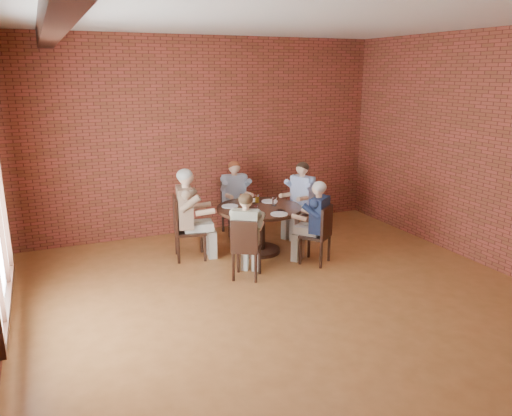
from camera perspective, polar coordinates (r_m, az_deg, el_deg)
name	(u,v)px	position (r m, az deg, el deg)	size (l,w,h in m)	color
floor	(297,309)	(6.25, 4.66, -11.38)	(7.00, 7.00, 0.00)	#9B5E2F
ceiling	(304,12)	(5.62, 5.46, 21.35)	(7.00, 7.00, 0.00)	silver
wall_back	(205,137)	(8.89, -5.85, 8.12)	(7.00, 7.00, 0.00)	maroon
wall_right	(507,154)	(7.77, 26.74, 5.53)	(7.00, 7.00, 0.00)	maroon
ceiling_beam	(53,16)	(4.93, -22.14, 19.69)	(0.22, 6.90, 0.26)	black
dining_table	(259,220)	(7.88, 0.36, -1.44)	(1.34, 1.34, 0.75)	black
chair_a	(303,207)	(8.79, 5.38, 0.08)	(0.55, 0.55, 0.92)	black
diner_a	(300,200)	(8.68, 5.09, 0.94)	(0.51, 0.63, 1.31)	#4464B2
chair_b	(234,205)	(8.91, -2.55, 0.34)	(0.41, 0.41, 0.92)	black
diner_b	(235,198)	(8.80, -2.38, 1.15)	(0.51, 0.63, 1.30)	#8494A9
chair_c	(183,226)	(7.71, -8.29, -2.03)	(0.53, 0.53, 0.98)	black
diner_c	(189,214)	(7.66, -7.63, -0.73)	(0.57, 0.70, 1.40)	brown
chair_d	(246,247)	(6.87, -1.20, -4.44)	(0.52, 0.52, 0.88)	black
diner_d	(246,236)	(6.89, -1.10, -3.23)	(0.46, 0.57, 1.22)	gray
chair_e	(320,233)	(7.48, 7.33, -2.80)	(0.55, 0.55, 0.90)	black
diner_e	(316,223)	(7.47, 6.83, -1.70)	(0.48, 0.60, 1.26)	#182343
plate_a	(269,201)	(8.14, 1.55, 0.78)	(0.26, 0.26, 0.01)	white
plate_b	(250,200)	(8.21, -0.73, 0.90)	(0.26, 0.26, 0.01)	white
plate_c	(230,206)	(7.86, -3.01, 0.22)	(0.26, 0.26, 0.01)	white
plate_d	(279,214)	(7.42, 2.66, -0.70)	(0.26, 0.26, 0.01)	white
glass_a	(274,201)	(7.90, 2.12, 0.78)	(0.07, 0.07, 0.14)	white
glass_b	(257,198)	(8.08, 0.13, 1.12)	(0.07, 0.07, 0.14)	white
glass_c	(242,198)	(8.09, -1.61, 1.13)	(0.07, 0.07, 0.14)	white
glass_d	(247,201)	(7.88, -1.08, 0.76)	(0.07, 0.07, 0.14)	white
glass_e	(245,205)	(7.66, -1.26, 0.32)	(0.07, 0.07, 0.14)	white
glass_f	(256,210)	(7.38, -0.04, -0.25)	(0.07, 0.07, 0.14)	white
smartphone	(281,211)	(7.62, 2.84, -0.30)	(0.07, 0.14, 0.01)	black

